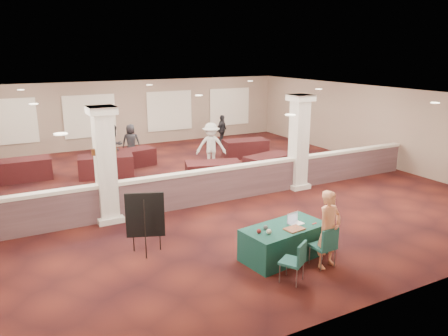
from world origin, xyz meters
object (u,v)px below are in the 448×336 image
attendee_b (211,146)px  attendee_c (222,130)px  conf_chair_main (326,244)px  far_table_back_left (23,170)px  far_table_back_center (133,158)px  far_table_back_right (245,148)px  near_table (284,242)px  far_table_front_right (269,165)px  far_table_front_left (106,166)px  conf_chair_side (296,259)px  easel_board (145,216)px  woman (329,229)px  attendee_d (131,142)px  far_table_front_center (213,173)px  attendee_a (114,147)px

attendee_b → attendee_c: (2.49, 3.81, -0.17)m
conf_chair_main → far_table_back_left: conf_chair_main is taller
far_table_back_center → far_table_back_right: size_ratio=0.91×
near_table → far_table_front_right: (3.51, 5.90, 0.01)m
far_table_front_left → far_table_back_right: far_table_front_left is taller
conf_chair_side → easel_board: 3.54m
near_table → far_table_back_left: 10.70m
woman → attendee_d: bearing=85.6°
attendee_c → conf_chair_main: bearing=-143.6°
attendee_b → far_table_back_center: bearing=172.2°
far_table_front_left → attendee_d: 2.73m
far_table_front_center → far_table_back_right: size_ratio=1.01×
far_table_front_left → far_table_back_left: 2.95m
far_table_front_right → far_table_front_left: bearing=154.0°
far_table_front_center → attendee_d: bearing=107.6°
far_table_back_left → far_table_back_center: bearing=0.4°
attendee_a → attendee_c: (5.91, 2.00, -0.15)m
woman → far_table_front_center: size_ratio=0.90×
far_table_back_center → attendee_b: bearing=-33.8°
far_table_front_left → attendee_a: attendee_a is taller
woman → attendee_d: woman is taller
far_table_back_left → attendee_c: bearing=12.4°
near_table → easel_board: 3.24m
far_table_front_left → far_table_back_left: far_table_front_left is taller
far_table_front_center → attendee_c: bearing=59.6°
near_table → far_table_back_center: (-0.68, 9.59, -0.02)m
far_table_front_left → far_table_back_center: far_table_front_left is taller
attendee_b → attendee_c: size_ratio=1.23×
far_table_back_center → attendee_d: 1.28m
far_table_front_center → far_table_back_center: size_ratio=1.11×
easel_board → far_table_front_left: 7.04m
near_table → attendee_b: size_ratio=1.06×
attendee_b → conf_chair_side: bearing=-79.5°
far_table_front_right → easel_board: bearing=-145.6°
near_table → easel_board: bearing=141.2°
conf_chair_main → attendee_c: bearing=70.6°
conf_chair_side → attendee_a: bearing=63.8°
near_table → far_table_back_left: bearing=108.5°
easel_board → far_table_back_right: size_ratio=0.79×
conf_chair_side → attendee_d: 11.81m
woman → attendee_c: (3.90, 12.42, -0.12)m
conf_chair_main → attendee_c: size_ratio=0.63×
conf_chair_side → far_table_front_right: size_ratio=0.47×
conf_chair_main → attendee_c: attendee_c is taller
easel_board → far_table_back_center: (2.06, 7.97, -0.60)m
far_table_front_left → attendee_c: (6.50, 3.00, 0.34)m
attendee_a → attendee_d: 1.55m
attendee_c → far_table_front_right: bearing=-135.6°
far_table_back_left → far_table_front_left: bearing=-19.0°
attendee_c → conf_chair_side: bearing=-147.2°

